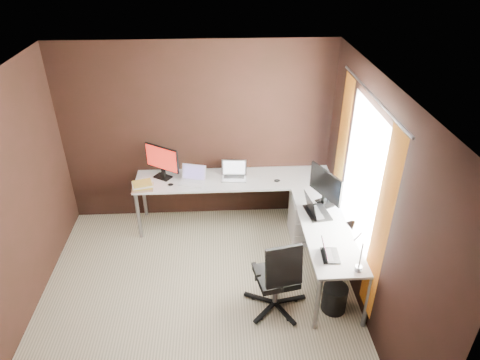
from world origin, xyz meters
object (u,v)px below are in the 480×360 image
laptop_black_big (315,210)px  desk_lamp (354,240)px  monitor_left (162,160)px  laptop_silver (234,174)px  laptop_black_small (328,253)px  monitor_right (326,186)px  office_chair (277,289)px  wastebasket (334,298)px  book_stack (143,186)px  laptop_white (193,178)px  drawer_pedestal (307,217)px

laptop_black_big → desk_lamp: bearing=-177.8°
monitor_left → laptop_silver: (0.95, -0.06, -0.21)m
monitor_left → laptop_silver: 0.98m
monitor_left → laptop_silver: bearing=29.5°
monitor_left → laptop_black_small: size_ratio=1.75×
monitor_right → laptop_silver: 1.30m
office_chair → wastebasket: (0.64, -0.05, -0.13)m
desk_lamp → laptop_black_big: bearing=84.1°
monitor_left → desk_lamp: desk_lamp is taller
laptop_black_small → book_stack: 2.53m
laptop_black_big → office_chair: 1.04m
office_chair → laptop_white: bearing=109.8°
laptop_silver → laptop_black_small: 1.89m
desk_lamp → office_chair: bearing=149.5°
monitor_left → laptop_white: bearing=13.0°
monitor_left → wastebasket: (1.98, -1.75, -0.83)m
book_stack → drawer_pedestal: bearing=-4.3°
desk_lamp → wastebasket: bearing=98.5°
laptop_silver → desk_lamp: bearing=-54.6°
desk_lamp → office_chair: desk_lamp is taller
laptop_white → office_chair: (0.94, -1.56, -0.49)m
drawer_pedestal → monitor_left: size_ratio=1.32×
laptop_black_small → book_stack: laptop_black_small is taller
laptop_black_big → monitor_left: bearing=54.8°
monitor_right → laptop_black_small: 0.99m
drawer_pedestal → monitor_right: size_ratio=1.14×
laptop_black_big → wastebasket: 1.02m
laptop_black_small → laptop_black_big: bearing=2.2°
drawer_pedestal → desk_lamp: (0.13, -1.44, 0.76)m
laptop_silver → desk_lamp: 2.14m
laptop_silver → wastebasket: 2.08m
book_stack → office_chair: office_chair is taller
monitor_right → laptop_black_big: size_ratio=1.35×
drawer_pedestal → wastebasket: 1.32m
laptop_silver → laptop_black_big: laptop_black_big is taller
laptop_silver → book_stack: (-1.19, -0.22, -0.01)m
laptop_white → wastebasket: 2.33m
desk_lamp → office_chair: (-0.69, 0.18, -0.78)m
monitor_right → drawer_pedestal: bearing=-6.2°
laptop_black_small → desk_lamp: size_ratio=0.49×
book_stack → desk_lamp: desk_lamp is taller
office_chair → desk_lamp: bearing=-25.6°
drawer_pedestal → monitor_left: 2.07m
monitor_right → laptop_black_big: 0.32m
desk_lamp → office_chair: 1.06m
book_stack → laptop_white: bearing=11.9°
drawer_pedestal → office_chair: bearing=-114.2°
laptop_silver → book_stack: size_ratio=1.19×
desk_lamp → book_stack: bearing=128.8°
laptop_silver → drawer_pedestal: bearing=-17.3°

